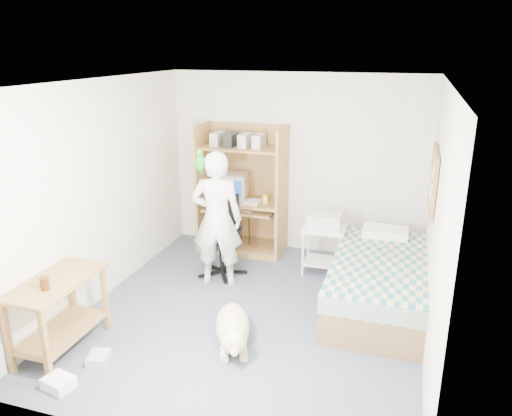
# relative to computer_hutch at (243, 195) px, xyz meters

# --- Properties ---
(floor) EXTENTS (4.00, 4.00, 0.00)m
(floor) POSITION_rel_computer_hutch_xyz_m (0.70, -1.74, -0.82)
(floor) COLOR #474F61
(floor) RESTS_ON ground
(wall_back) EXTENTS (3.60, 0.02, 2.50)m
(wall_back) POSITION_rel_computer_hutch_xyz_m (0.70, 0.26, 0.43)
(wall_back) COLOR beige
(wall_back) RESTS_ON floor
(wall_right) EXTENTS (0.02, 4.00, 2.50)m
(wall_right) POSITION_rel_computer_hutch_xyz_m (2.50, -1.74, 0.43)
(wall_right) COLOR beige
(wall_right) RESTS_ON floor
(wall_left) EXTENTS (0.02, 4.00, 2.50)m
(wall_left) POSITION_rel_computer_hutch_xyz_m (-1.10, -1.74, 0.43)
(wall_left) COLOR beige
(wall_left) RESTS_ON floor
(ceiling) EXTENTS (3.60, 4.00, 0.02)m
(ceiling) POSITION_rel_computer_hutch_xyz_m (0.70, -1.74, 1.68)
(ceiling) COLOR white
(ceiling) RESTS_ON wall_back
(computer_hutch) EXTENTS (1.20, 0.63, 1.80)m
(computer_hutch) POSITION_rel_computer_hutch_xyz_m (0.00, 0.00, 0.00)
(computer_hutch) COLOR brown
(computer_hutch) RESTS_ON floor
(bed) EXTENTS (1.02, 2.02, 0.66)m
(bed) POSITION_rel_computer_hutch_xyz_m (2.00, -1.12, -0.53)
(bed) COLOR brown
(bed) RESTS_ON floor
(side_desk) EXTENTS (0.50, 1.00, 0.75)m
(side_desk) POSITION_rel_computer_hutch_xyz_m (-0.85, -2.94, -0.33)
(side_desk) COLOR brown
(side_desk) RESTS_ON floor
(corkboard) EXTENTS (0.04, 0.94, 0.66)m
(corkboard) POSITION_rel_computer_hutch_xyz_m (2.47, -0.84, 0.63)
(corkboard) COLOR #9C7046
(corkboard) RESTS_ON wall_right
(office_chair) EXTENTS (0.57, 0.57, 1.01)m
(office_chair) POSITION_rel_computer_hutch_xyz_m (-0.00, -0.83, -0.46)
(office_chair) COLOR black
(office_chair) RESTS_ON floor
(person) EXTENTS (0.68, 0.51, 1.68)m
(person) POSITION_rel_computer_hutch_xyz_m (0.06, -1.14, 0.02)
(person) COLOR white
(person) RESTS_ON floor
(parrot) EXTENTS (0.12, 0.22, 0.34)m
(parrot) POSITION_rel_computer_hutch_xyz_m (-0.14, -1.12, 0.72)
(parrot) COLOR #12801A
(parrot) RESTS_ON person
(dog) EXTENTS (0.58, 1.01, 0.40)m
(dog) POSITION_rel_computer_hutch_xyz_m (0.69, -2.34, -0.65)
(dog) COLOR tan
(dog) RESTS_ON floor
(printer_cart) EXTENTS (0.53, 0.43, 0.63)m
(printer_cart) POSITION_rel_computer_hutch_xyz_m (1.25, -0.46, -0.40)
(printer_cart) COLOR silver
(printer_cart) RESTS_ON floor
(printer) EXTENTS (0.42, 0.32, 0.18)m
(printer) POSITION_rel_computer_hutch_xyz_m (1.25, -0.46, -0.10)
(printer) COLOR #BABAB4
(printer) RESTS_ON printer_cart
(crt_monitor) EXTENTS (0.42, 0.44, 0.35)m
(crt_monitor) POSITION_rel_computer_hutch_xyz_m (-0.14, 0.01, 0.12)
(crt_monitor) COLOR beige
(crt_monitor) RESTS_ON computer_hutch
(keyboard) EXTENTS (0.47, 0.22, 0.03)m
(keyboard) POSITION_rel_computer_hutch_xyz_m (-0.01, -0.16, -0.15)
(keyboard) COLOR beige
(keyboard) RESTS_ON computer_hutch
(pencil_cup) EXTENTS (0.08, 0.08, 0.12)m
(pencil_cup) POSITION_rel_computer_hutch_xyz_m (0.36, -0.09, -0.00)
(pencil_cup) COLOR yellow
(pencil_cup) RESTS_ON computer_hutch
(drink_glass) EXTENTS (0.08, 0.08, 0.12)m
(drink_glass) POSITION_rel_computer_hutch_xyz_m (-0.80, -3.13, -0.01)
(drink_glass) COLOR #3C1E09
(drink_glass) RESTS_ON side_desk
(floor_box_a) EXTENTS (0.29, 0.25, 0.10)m
(floor_box_a) POSITION_rel_computer_hutch_xyz_m (-0.52, -3.44, -0.77)
(floor_box_a) COLOR white
(floor_box_a) RESTS_ON floor
(floor_box_b) EXTENTS (0.23, 0.26, 0.08)m
(floor_box_b) POSITION_rel_computer_hutch_xyz_m (-0.41, -3.01, -0.78)
(floor_box_b) COLOR #AFB0AB
(floor_box_b) RESTS_ON floor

